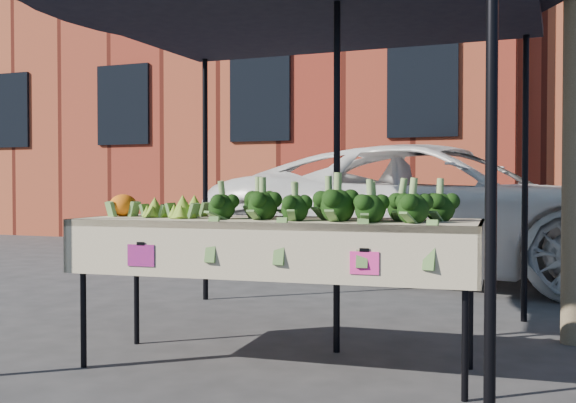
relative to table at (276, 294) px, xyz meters
name	(u,v)px	position (x,y,z in m)	size (l,w,h in m)	color
ground	(256,369)	(-0.11, -0.05, -0.45)	(90.00, 90.00, 0.00)	#2B2B2D
table	(276,294)	(0.00, 0.00, 0.00)	(2.46, 0.98, 0.90)	beige
canopy	(292,146)	(-0.13, 0.60, 0.92)	(3.16, 3.16, 2.74)	black
broccoli_heap	(329,200)	(0.33, 0.03, 0.57)	(1.45, 0.55, 0.23)	black
romanesco_cluster	(178,203)	(-0.66, -0.01, 0.54)	(0.41, 0.45, 0.18)	#77A42B
cauliflower_pair	(123,204)	(-1.05, -0.05, 0.53)	(0.18, 0.18, 0.16)	orange
vehicle	(443,38)	(0.27, 4.52, 2.40)	(2.62, 1.58, 5.69)	white
building_left	(270,46)	(-5.11, 11.95, 4.05)	(12.00, 8.00, 9.00)	maroon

